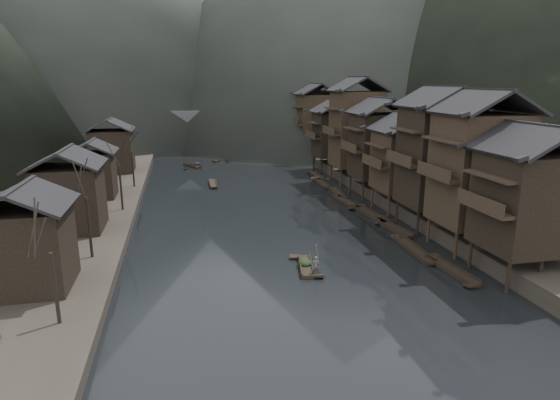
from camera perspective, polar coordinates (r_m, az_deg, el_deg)
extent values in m
plane|color=black|center=(42.79, 1.53, -7.08)|extent=(300.00, 300.00, 0.00)
cube|color=#2D2823|center=(91.56, 17.21, 4.47)|extent=(40.00, 200.00, 1.80)
cube|color=#2D2823|center=(84.10, -29.55, 2.19)|extent=(40.00, 200.00, 1.20)
cylinder|color=black|center=(39.56, 26.07, -8.44)|extent=(0.30, 0.30, 2.90)
cylinder|color=black|center=(43.12, 22.19, -6.18)|extent=(0.30, 0.30, 2.90)
cylinder|color=black|center=(41.26, 29.11, -7.89)|extent=(0.30, 0.30, 2.90)
cylinder|color=black|center=(44.69, 25.13, -5.78)|extent=(0.30, 0.30, 2.90)
cube|color=black|center=(41.73, 28.21, -0.12)|extent=(7.00, 6.00, 7.68)
cube|color=black|center=(39.38, 23.68, -0.97)|extent=(1.20, 5.70, 0.25)
cylinder|color=black|center=(44.83, 20.64, -5.25)|extent=(0.30, 0.30, 2.90)
cylinder|color=black|center=(48.70, 17.64, -3.46)|extent=(0.30, 0.30, 2.90)
cylinder|color=black|center=(46.34, 23.52, -4.90)|extent=(0.30, 0.30, 2.90)
cylinder|color=black|center=(50.09, 20.38, -3.20)|extent=(0.30, 0.30, 2.90)
cube|color=black|center=(46.89, 22.97, 3.44)|extent=(7.00, 6.00, 10.15)
cube|color=black|center=(44.83, 18.70, 2.70)|extent=(1.20, 5.70, 0.25)
cylinder|color=black|center=(50.53, 16.43, -2.73)|extent=(0.30, 0.30, 2.90)
cylinder|color=black|center=(54.61, 14.07, -1.30)|extent=(0.30, 0.30, 2.90)
cylinder|color=black|center=(51.87, 19.10, -2.50)|extent=(0.30, 0.30, 2.90)
cylinder|color=black|center=(55.85, 16.61, -1.12)|extent=(0.30, 0.30, 2.90)
cube|color=black|center=(52.67, 18.68, 5.03)|extent=(7.00, 6.00, 10.36)
cube|color=black|center=(50.84, 14.73, 4.41)|extent=(1.20, 5.70, 0.25)
cylinder|color=black|center=(56.52, 13.10, -0.71)|extent=(0.30, 0.30, 2.90)
cylinder|color=black|center=(60.75, 11.21, 0.44)|extent=(0.30, 0.30, 2.90)
cylinder|color=black|center=(57.72, 15.58, -0.56)|extent=(0.30, 0.30, 2.90)
cylinder|color=black|center=(61.87, 13.55, 0.56)|extent=(0.30, 0.30, 2.90)
cube|color=black|center=(58.96, 15.13, 4.62)|extent=(7.00, 6.00, 7.13)
cube|color=black|center=(57.32, 11.53, 4.20)|extent=(1.20, 5.70, 0.25)
cylinder|color=black|center=(63.62, 10.09, 1.12)|extent=(0.30, 0.30, 2.90)
cylinder|color=black|center=(67.97, 8.58, 2.03)|extent=(0.30, 0.30, 2.90)
cylinder|color=black|center=(64.69, 12.35, 1.23)|extent=(0.30, 0.30, 2.90)
cylinder|color=black|center=(68.97, 10.72, 2.12)|extent=(0.30, 0.30, 2.90)
cube|color=black|center=(65.98, 12.03, 6.48)|extent=(7.00, 6.00, 8.66)
cube|color=black|center=(64.53, 8.75, 6.06)|extent=(1.20, 5.70, 0.25)
cylinder|color=black|center=(71.83, 7.42, 2.74)|extent=(0.30, 0.30, 2.90)
cylinder|color=black|center=(76.28, 6.23, 3.46)|extent=(0.30, 0.30, 2.90)
cylinder|color=black|center=(72.78, 9.46, 2.81)|extent=(0.30, 0.30, 2.90)
cylinder|color=black|center=(77.18, 8.17, 3.52)|extent=(0.30, 0.30, 2.90)
cube|color=black|center=(74.07, 9.26, 8.51)|extent=(7.00, 6.00, 11.42)
cube|color=black|center=(72.79, 6.28, 8.06)|extent=(1.20, 5.70, 0.25)
cylinder|color=black|center=(81.15, 5.08, 4.14)|extent=(0.30, 0.30, 2.90)
cylinder|color=black|center=(85.68, 4.14, 4.71)|extent=(0.30, 0.30, 2.90)
cylinder|color=black|center=(81.99, 6.93, 4.20)|extent=(0.30, 0.30, 2.90)
cylinder|color=black|center=(86.48, 5.90, 4.76)|extent=(0.30, 0.30, 2.90)
cube|color=black|center=(83.62, 6.73, 7.94)|extent=(7.00, 6.00, 7.62)
cube|color=black|center=(82.47, 4.06, 7.65)|extent=(1.20, 5.70, 0.25)
cylinder|color=black|center=(92.52, 2.90, 5.44)|extent=(0.30, 0.30, 2.90)
cylinder|color=black|center=(97.11, 2.17, 5.88)|extent=(0.30, 0.30, 2.90)
cylinder|color=black|center=(93.26, 4.54, 5.49)|extent=(0.30, 0.30, 2.90)
cylinder|color=black|center=(97.82, 3.74, 5.92)|extent=(0.30, 0.30, 2.90)
cube|color=black|center=(94.88, 4.41, 9.57)|extent=(7.00, 6.00, 10.31)
cube|color=black|center=(93.88, 2.03, 9.24)|extent=(1.20, 5.70, 0.25)
cube|color=black|center=(38.18, -28.37, -4.87)|extent=(5.50, 5.50, 6.00)
cube|color=black|center=(51.18, -24.22, 0.45)|extent=(6.00, 6.00, 6.50)
cube|color=black|center=(64.71, -21.73, 3.07)|extent=(5.00, 5.00, 5.80)
cube|color=black|center=(82.20, -19.79, 5.81)|extent=(6.50, 6.50, 6.80)
cylinder|color=black|center=(32.05, -25.06, -9.28)|extent=(0.24, 0.24, 4.67)
cylinder|color=black|center=(42.59, -21.81, -2.75)|extent=(0.24, 0.24, 5.32)
cylinder|color=black|center=(57.26, -19.39, 1.63)|extent=(0.24, 0.24, 5.24)
cylinder|color=black|center=(69.57, -18.16, 3.77)|extent=(0.24, 0.24, 5.00)
cube|color=black|center=(42.27, 20.13, -8.07)|extent=(1.59, 6.51, 0.30)
cube|color=black|center=(42.20, 20.16, -7.84)|extent=(1.63, 6.38, 0.10)
cube|color=black|center=(44.77, 18.33, -6.46)|extent=(0.99, 0.86, 0.34)
cube|color=black|center=(39.74, 22.21, -9.50)|extent=(0.99, 0.86, 0.34)
cube|color=black|center=(46.11, 15.90, -5.84)|extent=(1.31, 7.34, 0.30)
cube|color=black|center=(46.05, 15.91, -5.63)|extent=(1.36, 7.20, 0.10)
cube|color=black|center=(48.96, 13.91, -4.35)|extent=(0.96, 0.92, 0.36)
cube|color=black|center=(43.26, 18.19, -7.18)|extent=(0.96, 0.92, 0.36)
cube|color=black|center=(52.25, 13.43, -3.29)|extent=(1.96, 7.10, 0.30)
cube|color=black|center=(52.20, 13.44, -3.10)|extent=(2.00, 6.96, 0.10)
cube|color=black|center=(55.27, 12.37, -2.10)|extent=(1.03, 0.97, 0.35)
cube|color=black|center=(49.19, 14.65, -4.30)|extent=(1.03, 0.97, 0.35)
cube|color=black|center=(56.74, 10.89, -1.74)|extent=(1.97, 7.61, 0.30)
cube|color=black|center=(56.70, 10.90, -1.56)|extent=(2.01, 7.47, 0.10)
cube|color=black|center=(60.06, 9.95, -0.66)|extent=(1.04, 1.02, 0.36)
cube|color=black|center=(53.39, 11.96, -2.66)|extent=(1.04, 1.02, 0.36)
cube|color=black|center=(62.03, 7.95, -0.23)|extent=(1.64, 7.03, 0.30)
cube|color=black|center=(61.98, 7.96, -0.07)|extent=(1.68, 6.90, 0.10)
cube|color=black|center=(65.12, 7.18, 0.62)|extent=(1.00, 0.93, 0.35)
cube|color=black|center=(58.89, 8.82, -0.91)|extent=(1.00, 0.93, 0.35)
cube|color=black|center=(67.09, 6.90, 0.92)|extent=(1.62, 6.30, 0.30)
cube|color=black|center=(67.05, 6.90, 1.07)|extent=(1.67, 6.18, 0.10)
cube|color=black|center=(69.73, 5.92, 1.58)|extent=(1.00, 0.85, 0.33)
cube|color=black|center=(64.41, 7.97, 0.44)|extent=(1.00, 0.85, 0.33)
cube|color=black|center=(73.10, 5.01, 2.09)|extent=(1.52, 6.70, 0.30)
cube|color=black|center=(73.06, 5.01, 2.22)|extent=(1.57, 6.57, 0.10)
cube|color=black|center=(75.99, 4.16, 2.68)|extent=(0.99, 0.88, 0.34)
cube|color=black|center=(70.16, 5.92, 1.66)|extent=(0.99, 0.88, 0.34)
cube|color=black|center=(78.51, 4.35, 2.96)|extent=(1.52, 7.08, 0.30)
cube|color=black|center=(78.47, 4.35, 3.08)|extent=(1.57, 6.94, 0.10)
cube|color=black|center=(81.60, 3.55, 3.51)|extent=(0.99, 0.92, 0.35)
cube|color=black|center=(75.38, 5.21, 2.57)|extent=(0.99, 0.92, 0.35)
cube|color=black|center=(72.76, -8.18, 1.93)|extent=(1.09, 5.52, 0.30)
cube|color=black|center=(72.72, -8.19, 2.07)|extent=(1.14, 5.41, 0.10)
cube|color=black|center=(75.31, -8.36, 2.46)|extent=(0.86, 0.70, 0.31)
cube|color=black|center=(70.16, -8.00, 1.59)|extent=(0.86, 0.70, 0.31)
cube|color=black|center=(88.96, -10.66, 4.10)|extent=(3.26, 5.05, 0.30)
cube|color=black|center=(88.93, -10.67, 4.22)|extent=(3.26, 4.98, 0.10)
cube|color=black|center=(91.13, -9.99, 4.46)|extent=(1.05, 0.96, 0.30)
cube|color=black|center=(86.75, -11.38, 3.90)|extent=(1.05, 0.96, 0.30)
cube|color=black|center=(95.09, -7.33, 4.89)|extent=(3.40, 4.48, 0.30)
cube|color=black|center=(95.06, -7.33, 4.99)|extent=(3.40, 4.43, 0.10)
cube|color=black|center=(96.84, -8.16, 5.11)|extent=(1.03, 0.96, 0.29)
cube|color=black|center=(93.32, -6.48, 4.82)|extent=(1.03, 0.96, 0.29)
cube|color=#4C4C4F|center=(111.42, -7.28, 9.92)|extent=(40.00, 6.00, 1.60)
cube|color=#4C4C4F|center=(108.64, -7.17, 10.50)|extent=(40.00, 0.50, 1.00)
cube|color=#4C4C4F|center=(114.01, -7.42, 10.67)|extent=(40.00, 0.50, 1.00)
cube|color=#4C4C4F|center=(111.49, -14.46, 7.52)|extent=(3.20, 6.00, 6.40)
cube|color=#4C4C4F|center=(111.50, -9.53, 7.78)|extent=(3.20, 6.00, 6.40)
cube|color=#4C4C4F|center=(112.26, -4.90, 7.97)|extent=(3.20, 6.00, 6.40)
cube|color=#4C4C4F|center=(113.83, -0.11, 8.11)|extent=(3.20, 6.00, 6.40)
cube|color=black|center=(40.59, 3.17, -8.10)|extent=(1.95, 4.92, 0.30)
cube|color=black|center=(40.53, 3.18, -7.86)|extent=(1.98, 4.84, 0.10)
cube|color=black|center=(42.47, 1.79, -6.83)|extent=(0.99, 0.76, 0.30)
cube|color=black|center=(38.65, 4.70, -9.09)|extent=(0.99, 0.76, 0.30)
ellipsoid|color=black|center=(40.56, 3.04, -7.15)|extent=(1.15, 1.51, 0.69)
imported|color=#565759|center=(38.69, 4.40, -7.59)|extent=(0.64, 0.52, 1.54)
cylinder|color=#8C7A51|center=(37.84, 4.77, -3.86)|extent=(1.11, 2.12, 3.73)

